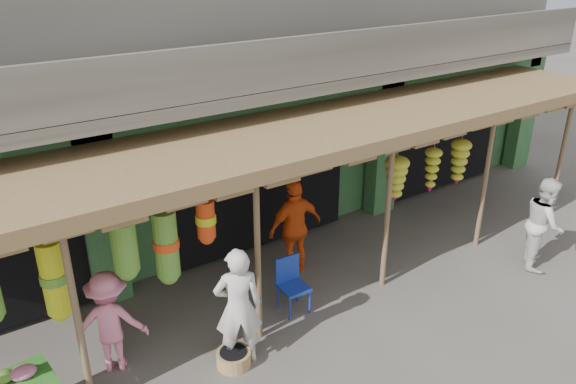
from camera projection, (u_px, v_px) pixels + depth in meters
ground at (330, 297)px, 9.40m from camera, size 80.00×80.00×0.00m
building at (190, 51)px, 11.70m from camera, size 16.40×6.80×7.00m
awning at (296, 140)px, 8.88m from camera, size 14.00×2.70×2.79m
blue_chair at (291, 281)px, 8.93m from camera, size 0.45×0.46×0.90m
basket_right at (234, 358)px, 7.85m from camera, size 0.62×0.62×0.22m
person_front at (238, 307)px, 7.63m from camera, size 0.77×0.65×1.80m
person_right at (544, 223)px, 10.02m from camera, size 1.05×1.03×1.71m
person_vendor at (295, 227)px, 9.80m from camera, size 1.05×0.45×1.78m
person_shopper at (110, 322)px, 7.56m from camera, size 1.12×0.94×1.51m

